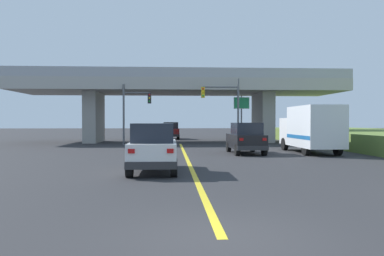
{
  "coord_description": "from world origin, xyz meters",
  "views": [
    {
      "loc": [
        -0.92,
        -6.59,
        2.09
      ],
      "look_at": [
        0.87,
        24.82,
        1.56
      ],
      "focal_mm": 35.32,
      "sensor_mm": 36.0,
      "label": 1
    }
  ],
  "objects_px": {
    "traffic_signal_nearside": "(226,103)",
    "highway_sign": "(241,108)",
    "suv_lead": "(153,148)",
    "sedan_oncoming": "(171,131)",
    "suv_crossing": "(246,138)",
    "box_truck": "(311,129)",
    "traffic_signal_farside": "(133,107)"
  },
  "relations": [
    {
      "from": "box_truck",
      "to": "sedan_oncoming",
      "type": "bearing_deg",
      "value": 114.12
    },
    {
      "from": "traffic_signal_nearside",
      "to": "box_truck",
      "type": "bearing_deg",
      "value": -63.93
    },
    {
      "from": "highway_sign",
      "to": "sedan_oncoming",
      "type": "bearing_deg",
      "value": 123.56
    },
    {
      "from": "box_truck",
      "to": "highway_sign",
      "type": "xyz_separation_m",
      "value": [
        -2.63,
        10.7,
        1.71
      ]
    },
    {
      "from": "traffic_signal_farside",
      "to": "box_truck",
      "type": "bearing_deg",
      "value": -37.4
    },
    {
      "from": "suv_lead",
      "to": "traffic_signal_farside",
      "type": "xyz_separation_m",
      "value": [
        -2.67,
        18.57,
        2.39
      ]
    },
    {
      "from": "suv_crossing",
      "to": "highway_sign",
      "type": "xyz_separation_m",
      "value": [
        1.8,
        10.98,
        2.32
      ]
    },
    {
      "from": "suv_crossing",
      "to": "traffic_signal_farside",
      "type": "relative_size",
      "value": 0.79
    },
    {
      "from": "suv_crossing",
      "to": "highway_sign",
      "type": "relative_size",
      "value": 0.94
    },
    {
      "from": "sedan_oncoming",
      "to": "highway_sign",
      "type": "xyz_separation_m",
      "value": [
        6.64,
        -10.0,
        2.32
      ]
    },
    {
      "from": "suv_crossing",
      "to": "highway_sign",
      "type": "distance_m",
      "value": 11.37
    },
    {
      "from": "box_truck",
      "to": "sedan_oncoming",
      "type": "distance_m",
      "value": 22.69
    },
    {
      "from": "suv_lead",
      "to": "sedan_oncoming",
      "type": "xyz_separation_m",
      "value": [
        0.76,
        29.57,
        0.0
      ]
    },
    {
      "from": "traffic_signal_nearside",
      "to": "traffic_signal_farside",
      "type": "height_order",
      "value": "traffic_signal_nearside"
    },
    {
      "from": "traffic_signal_nearside",
      "to": "highway_sign",
      "type": "relative_size",
      "value": 1.3
    },
    {
      "from": "suv_lead",
      "to": "sedan_oncoming",
      "type": "distance_m",
      "value": 29.58
    },
    {
      "from": "box_truck",
      "to": "traffic_signal_farside",
      "type": "height_order",
      "value": "traffic_signal_farside"
    },
    {
      "from": "suv_crossing",
      "to": "box_truck",
      "type": "height_order",
      "value": "box_truck"
    },
    {
      "from": "suv_lead",
      "to": "traffic_signal_farside",
      "type": "distance_m",
      "value": 18.91
    },
    {
      "from": "suv_lead",
      "to": "sedan_oncoming",
      "type": "relative_size",
      "value": 0.93
    },
    {
      "from": "box_truck",
      "to": "traffic_signal_nearside",
      "type": "distance_m",
      "value": 10.17
    },
    {
      "from": "suv_crossing",
      "to": "traffic_signal_farside",
      "type": "bearing_deg",
      "value": 128.71
    },
    {
      "from": "suv_lead",
      "to": "traffic_signal_nearside",
      "type": "distance_m",
      "value": 18.87
    },
    {
      "from": "box_truck",
      "to": "traffic_signal_farside",
      "type": "bearing_deg",
      "value": 142.6
    },
    {
      "from": "traffic_signal_nearside",
      "to": "highway_sign",
      "type": "distance_m",
      "value": 2.51
    },
    {
      "from": "box_truck",
      "to": "highway_sign",
      "type": "distance_m",
      "value": 11.15
    },
    {
      "from": "box_truck",
      "to": "highway_sign",
      "type": "bearing_deg",
      "value": 103.83
    },
    {
      "from": "traffic_signal_farside",
      "to": "highway_sign",
      "type": "bearing_deg",
      "value": 5.62
    },
    {
      "from": "box_truck",
      "to": "highway_sign",
      "type": "relative_size",
      "value": 1.42
    },
    {
      "from": "box_truck",
      "to": "sedan_oncoming",
      "type": "height_order",
      "value": "box_truck"
    },
    {
      "from": "traffic_signal_nearside",
      "to": "suv_crossing",
      "type": "bearing_deg",
      "value": -90.42
    },
    {
      "from": "traffic_signal_nearside",
      "to": "highway_sign",
      "type": "xyz_separation_m",
      "value": [
        1.74,
        1.77,
        -0.42
      ]
    }
  ]
}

